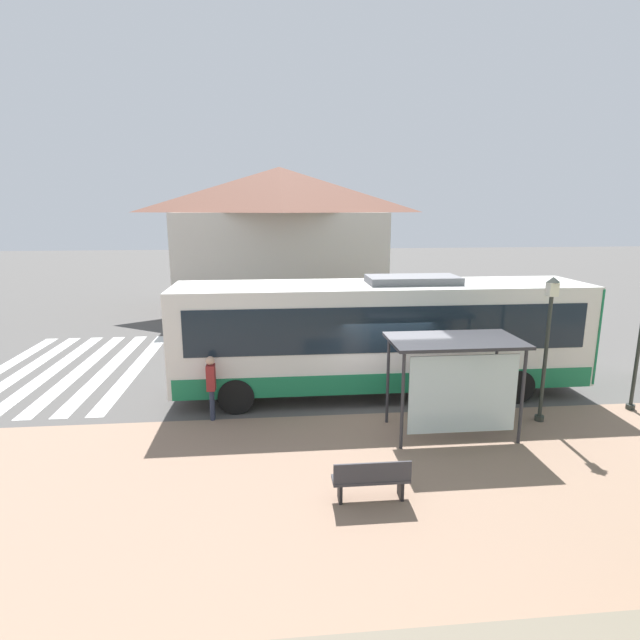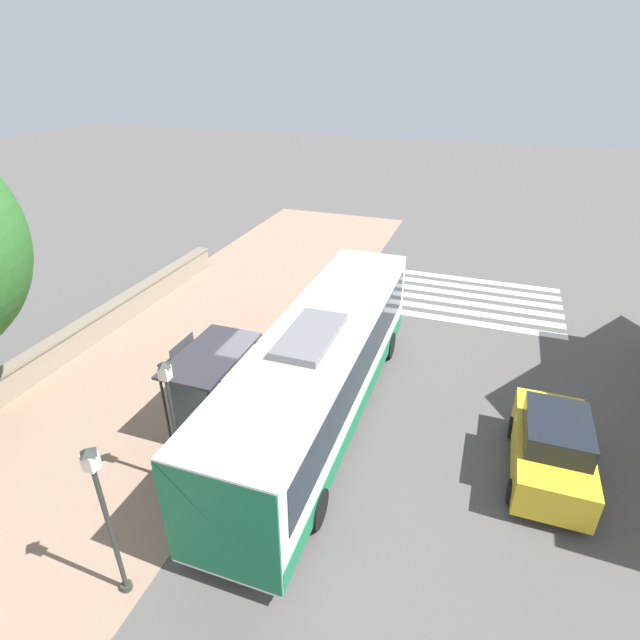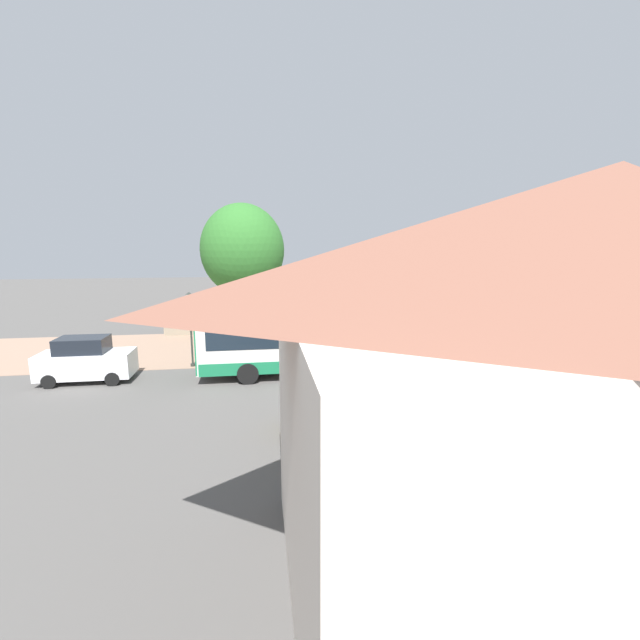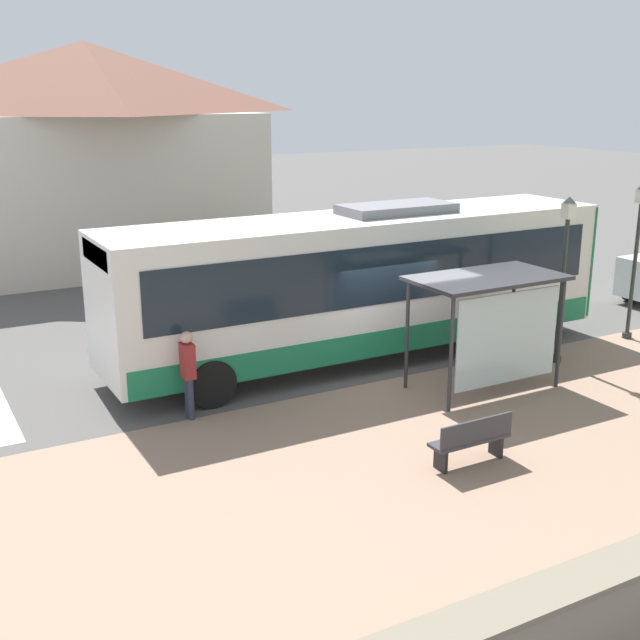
{
  "view_description": "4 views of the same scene",
  "coord_description": "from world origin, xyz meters",
  "px_view_note": "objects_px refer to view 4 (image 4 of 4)",
  "views": [
    {
      "loc": [
        -12.74,
        3.16,
        5.55
      ],
      "look_at": [
        0.32,
        1.89,
        2.64
      ],
      "focal_mm": 28.0,
      "sensor_mm": 36.0,
      "label": 1
    },
    {
      "loc": [
        5.76,
        -11.9,
        10.16
      ],
      "look_at": [
        0.95,
        1.83,
        2.43
      ],
      "focal_mm": 28.0,
      "sensor_mm": 36.0,
      "label": 2
    },
    {
      "loc": [
        22.28,
        -3.29,
        6.55
      ],
      "look_at": [
        1.5,
        -0.32,
        2.69
      ],
      "focal_mm": 24.0,
      "sensor_mm": 36.0,
      "label": 3
    },
    {
      "loc": [
        -13.85,
        9.64,
        6.17
      ],
      "look_at": [
        -0.19,
        2.07,
        1.69
      ],
      "focal_mm": 45.0,
      "sensor_mm": 36.0,
      "label": 4
    }
  ],
  "objects_px": {
    "bench": "(472,440)",
    "street_lamp_far": "(564,266)",
    "pedestrian": "(188,368)",
    "bus_shelter": "(491,296)",
    "street_lamp_near": "(636,248)",
    "parked_car_far_lane": "(255,267)",
    "bus": "(363,281)"
  },
  "relations": [
    {
      "from": "bus_shelter",
      "to": "pedestrian",
      "type": "bearing_deg",
      "value": 75.46
    },
    {
      "from": "bench",
      "to": "street_lamp_far",
      "type": "xyz_separation_m",
      "value": [
        3.27,
        -5.23,
        1.85
      ]
    },
    {
      "from": "bench",
      "to": "street_lamp_far",
      "type": "relative_size",
      "value": 0.38
    },
    {
      "from": "street_lamp_near",
      "to": "parked_car_far_lane",
      "type": "bearing_deg",
      "value": 37.23
    },
    {
      "from": "street_lamp_far",
      "to": "parked_car_far_lane",
      "type": "relative_size",
      "value": 0.96
    },
    {
      "from": "bus",
      "to": "bench",
      "type": "height_order",
      "value": "bus"
    },
    {
      "from": "bus",
      "to": "pedestrian",
      "type": "distance_m",
      "value": 5.26
    },
    {
      "from": "bus_shelter",
      "to": "bench",
      "type": "relative_size",
      "value": 2.14
    },
    {
      "from": "street_lamp_far",
      "to": "parked_car_far_lane",
      "type": "height_order",
      "value": "street_lamp_far"
    },
    {
      "from": "bus",
      "to": "parked_car_far_lane",
      "type": "relative_size",
      "value": 3.02
    },
    {
      "from": "bus_shelter",
      "to": "street_lamp_near",
      "type": "distance_m",
      "value": 5.75
    },
    {
      "from": "bus_shelter",
      "to": "pedestrian",
      "type": "distance_m",
      "value": 6.36
    },
    {
      "from": "pedestrian",
      "to": "bench",
      "type": "height_order",
      "value": "pedestrian"
    },
    {
      "from": "bus_shelter",
      "to": "street_lamp_near",
      "type": "height_order",
      "value": "street_lamp_near"
    },
    {
      "from": "pedestrian",
      "to": "bus",
      "type": "bearing_deg",
      "value": -71.99
    },
    {
      "from": "bus_shelter",
      "to": "bench",
      "type": "height_order",
      "value": "bus_shelter"
    },
    {
      "from": "street_lamp_near",
      "to": "parked_car_far_lane",
      "type": "xyz_separation_m",
      "value": [
        8.63,
        6.56,
        -1.43
      ]
    },
    {
      "from": "bench",
      "to": "street_lamp_near",
      "type": "bearing_deg",
      "value": -65.35
    },
    {
      "from": "bus",
      "to": "street_lamp_far",
      "type": "height_order",
      "value": "street_lamp_far"
    },
    {
      "from": "bus",
      "to": "street_lamp_near",
      "type": "xyz_separation_m",
      "value": [
        -2.06,
        -6.77,
        0.5
      ]
    },
    {
      "from": "street_lamp_far",
      "to": "parked_car_far_lane",
      "type": "bearing_deg",
      "value": 21.37
    },
    {
      "from": "pedestrian",
      "to": "bus_shelter",
      "type": "bearing_deg",
      "value": -104.54
    },
    {
      "from": "street_lamp_near",
      "to": "street_lamp_far",
      "type": "height_order",
      "value": "street_lamp_near"
    },
    {
      "from": "pedestrian",
      "to": "street_lamp_far",
      "type": "bearing_deg",
      "value": -96.28
    },
    {
      "from": "bus_shelter",
      "to": "street_lamp_far",
      "type": "distance_m",
      "value": 2.73
    },
    {
      "from": "bus",
      "to": "bench",
      "type": "bearing_deg",
      "value": 166.08
    },
    {
      "from": "street_lamp_near",
      "to": "street_lamp_far",
      "type": "bearing_deg",
      "value": 99.56
    },
    {
      "from": "bus",
      "to": "street_lamp_far",
      "type": "bearing_deg",
      "value": -124.12
    },
    {
      "from": "street_lamp_far",
      "to": "pedestrian",
      "type": "bearing_deg",
      "value": 83.72
    },
    {
      "from": "street_lamp_near",
      "to": "street_lamp_far",
      "type": "distance_m",
      "value": 3.03
    },
    {
      "from": "parked_car_far_lane",
      "to": "bus_shelter",
      "type": "bearing_deg",
      "value": -174.56
    },
    {
      "from": "bus",
      "to": "street_lamp_near",
      "type": "bearing_deg",
      "value": -106.94
    }
  ]
}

